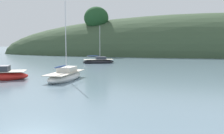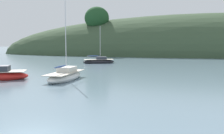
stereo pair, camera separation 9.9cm
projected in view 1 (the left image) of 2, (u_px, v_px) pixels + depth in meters
far_shoreline_hill at (219, 55)px, 80.52m from camera, size 150.00×36.00×29.88m
sailboat_red_portside at (99, 61)px, 50.20m from camera, size 6.63×4.25×7.61m
sailboat_grey_yawl at (65, 76)px, 28.07m from camera, size 2.87×7.20×9.01m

